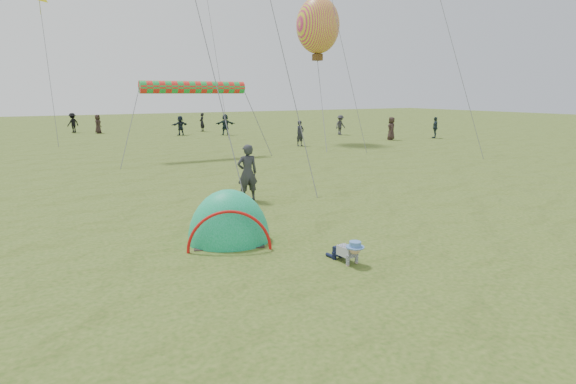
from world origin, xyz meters
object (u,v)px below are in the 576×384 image
standing_adult (247,173)px  crawling_toddler (348,251)px  popup_tent (229,241)px  balloon_kite (318,29)px

standing_adult → crawling_toddler: bearing=91.5°
popup_tent → standing_adult: bearing=80.7°
crawling_toddler → balloon_kite: 24.21m
crawling_toddler → popup_tent: size_ratio=0.27×
popup_tent → standing_adult: standing_adult is taller
balloon_kite → popup_tent: bearing=-128.2°
popup_tent → balloon_kite: 23.21m
popup_tent → balloon_kite: bearing=73.0°
balloon_kite → standing_adult: bearing=-129.9°
crawling_toddler → standing_adult: size_ratio=0.37×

